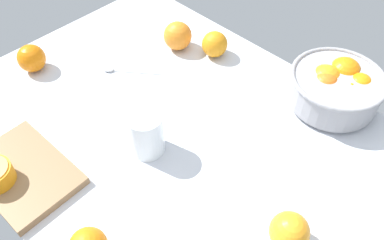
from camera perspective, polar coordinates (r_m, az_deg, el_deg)
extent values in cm
cube|color=silver|center=(98.69, -0.64, -3.43)|extent=(123.54, 82.44, 3.00)
cylinder|color=#99999E|center=(111.56, 19.04, 2.49)|extent=(20.85, 20.85, 1.20)
cylinder|color=#99999E|center=(108.58, 19.62, 4.15)|extent=(22.66, 22.66, 7.81)
torus|color=#99999E|center=(106.08, 20.15, 5.66)|extent=(23.86, 23.86, 1.20)
sphere|color=orange|center=(107.76, 21.29, 3.38)|extent=(7.29, 7.29, 7.29)
sphere|color=orange|center=(109.69, 22.63, 4.42)|extent=(7.06, 7.06, 7.06)
sphere|color=orange|center=(111.72, 20.75, 6.19)|extent=(8.77, 8.77, 8.77)
sphere|color=orange|center=(112.20, 19.40, 5.65)|extent=(6.80, 6.80, 6.80)
sphere|color=orange|center=(108.72, 18.38, 5.35)|extent=(8.39, 8.39, 8.39)
sphere|color=orange|center=(107.08, 18.30, 4.55)|extent=(7.81, 7.81, 7.81)
sphere|color=orange|center=(106.14, 17.40, 3.24)|extent=(6.49, 6.49, 6.49)
sphere|color=orange|center=(105.87, 19.56, 2.93)|extent=(7.08, 7.08, 7.08)
cylinder|color=white|center=(92.22, -6.55, -1.89)|extent=(8.25, 8.25, 11.14)
cylinder|color=yellow|center=(94.98, -6.37, -3.29)|extent=(7.26, 7.26, 3.96)
cube|color=olive|center=(98.15, -22.87, -6.94)|extent=(25.68, 18.51, 2.01)
sphere|color=orange|center=(121.29, -2.06, 11.89)|extent=(8.45, 8.45, 8.45)
sphere|color=orange|center=(82.25, 13.68, -15.16)|extent=(7.89, 7.89, 7.89)
sphere|color=orange|center=(118.88, 3.23, 10.72)|extent=(7.58, 7.58, 7.58)
sphere|color=orange|center=(122.10, -21.87, 8.16)|extent=(7.78, 7.78, 7.78)
ellipsoid|color=silver|center=(117.51, -11.78, 7.08)|extent=(3.90, 3.74, 1.00)
cylinder|color=silver|center=(115.39, -7.40, 6.80)|extent=(12.21, 9.83, 0.70)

